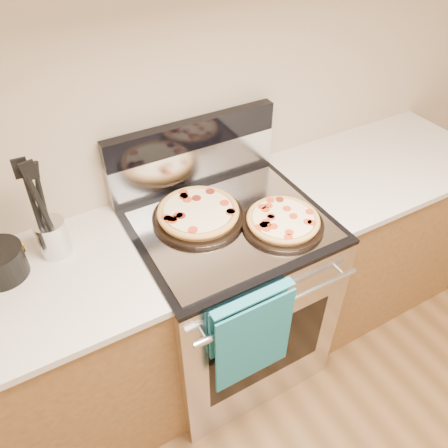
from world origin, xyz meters
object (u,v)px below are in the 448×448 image
pepperoni_pizza_front (283,221)px  pepperoni_pizza_back (198,214)px  utensil_crock (53,237)px  range_body (228,297)px  saucepan (0,264)px

pepperoni_pizza_front → pepperoni_pizza_back: bearing=143.4°
utensil_crock → range_body: bearing=-15.2°
utensil_crock → saucepan: bearing=-171.9°
range_body → saucepan: saucepan is taller
utensil_crock → pepperoni_pizza_back: bearing=-10.9°
range_body → pepperoni_pizza_front: (0.17, -0.13, 0.50)m
range_body → pepperoni_pizza_front: size_ratio=2.82×
utensil_crock → saucepan: utensil_crock is taller
range_body → utensil_crock: size_ratio=6.40×
range_body → pepperoni_pizza_back: bearing=145.4°
pepperoni_pizza_front → range_body: bearing=142.2°
saucepan → utensil_crock: bearing=8.1°
range_body → pepperoni_pizza_front: pepperoni_pizza_front is taller
range_body → pepperoni_pizza_front: 0.54m
pepperoni_pizza_front → saucepan: 1.03m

